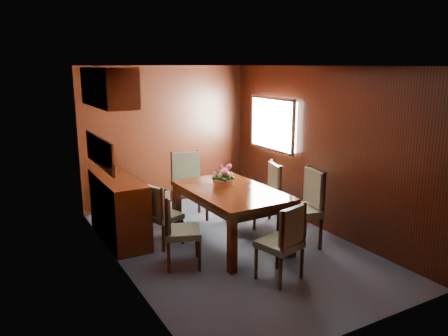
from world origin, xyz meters
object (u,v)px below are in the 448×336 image
sideboard (119,208)px  dining_table (231,197)px  chair_right_near (305,203)px  flower_centerpiece (223,175)px  chair_left_near (177,226)px  chair_head (285,239)px

sideboard → dining_table: size_ratio=0.83×
sideboard → dining_table: (1.29, -0.91, 0.22)m
sideboard → chair_right_near: 2.59m
chair_right_near → flower_centerpiece: bearing=60.3°
sideboard → chair_right_near: bearing=-34.1°
dining_table → chair_left_near: bearing=-164.9°
chair_left_near → flower_centerpiece: bearing=139.8°
dining_table → chair_left_near: 0.97m
chair_left_near → chair_head: size_ratio=1.00×
chair_right_near → chair_head: 1.12m
sideboard → chair_right_near: chair_right_near is taller
sideboard → dining_table: 1.59m
dining_table → chair_left_near: chair_left_near is taller
dining_table → chair_head: size_ratio=1.82×
dining_table → flower_centerpiece: size_ratio=5.34×
chair_right_near → chair_left_near: bearing=94.2°
chair_left_near → flower_centerpiece: flower_centerpiece is taller
sideboard → chair_left_near: 1.24m
chair_right_near → chair_head: chair_right_near is taller
chair_head → flower_centerpiece: flower_centerpiece is taller
chair_left_near → flower_centerpiece: (0.93, 0.50, 0.41)m
chair_left_near → flower_centerpiece: size_ratio=2.95×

